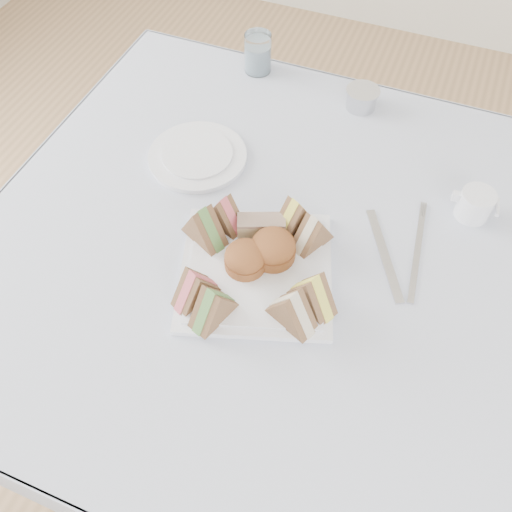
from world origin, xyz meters
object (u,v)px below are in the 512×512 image
at_px(water_glass, 258,53).
at_px(table, 260,335).
at_px(serving_plate, 256,271).
at_px(creamer_jug, 475,205).

bearing_deg(water_glass, table, -67.70).
xyz_separation_m(table, serving_plate, (0.02, -0.07, 0.38)).
bearing_deg(water_glass, serving_plate, -68.66).
distance_m(water_glass, creamer_jug, 0.59).
distance_m(table, creamer_jug, 0.57).
xyz_separation_m(table, water_glass, (-0.19, 0.46, 0.42)).
height_order(table, water_glass, water_glass).
relative_size(table, creamer_jug, 14.34).
bearing_deg(table, creamer_jug, 29.96).
height_order(table, creamer_jug, creamer_jug).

